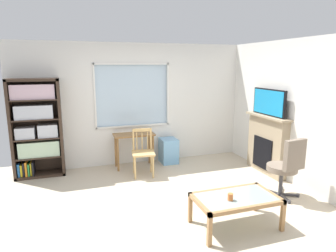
{
  "coord_description": "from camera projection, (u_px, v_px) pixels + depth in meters",
  "views": [
    {
      "loc": [
        -1.3,
        -3.93,
        2.11
      ],
      "look_at": [
        0.24,
        0.64,
        1.1
      ],
      "focal_mm": 31.69,
      "sensor_mm": 36.0,
      "label": 1
    }
  ],
  "objects": [
    {
      "name": "ground",
      "position": [
        167.0,
        207.0,
        4.49
      ],
      "size": [
        5.85,
        5.51,
        0.02
      ],
      "primitive_type": "cube",
      "color": "beige"
    },
    {
      "name": "sippy_cup",
      "position": [
        230.0,
        197.0,
        3.74
      ],
      "size": [
        0.07,
        0.07,
        0.09
      ],
      "primitive_type": "cylinder",
      "color": "orange",
      "rests_on": "coffee_table"
    },
    {
      "name": "office_chair",
      "position": [
        287.0,
        165.0,
        4.67
      ],
      "size": [
        0.57,
        0.58,
        1.0
      ],
      "color": "#7A6B5B",
      "rests_on": "ground"
    },
    {
      "name": "desk_under_window",
      "position": [
        134.0,
        140.0,
        6.11
      ],
      "size": [
        0.83,
        0.4,
        0.71
      ],
      "color": "olive",
      "rests_on": "ground"
    },
    {
      "name": "plastic_drawer_unit",
      "position": [
        169.0,
        151.0,
        6.46
      ],
      "size": [
        0.35,
        0.4,
        0.53
      ],
      "primitive_type": "cube",
      "color": "#72ADDB",
      "rests_on": "ground"
    },
    {
      "name": "coffee_table",
      "position": [
        236.0,
        201.0,
        3.87
      ],
      "size": [
        1.09,
        0.63,
        0.42
      ],
      "color": "#8C9E99",
      "rests_on": "ground"
    },
    {
      "name": "wooden_chair",
      "position": [
        143.0,
        152.0,
        5.68
      ],
      "size": [
        0.47,
        0.46,
        0.9
      ],
      "color": "tan",
      "rests_on": "ground"
    },
    {
      "name": "wall_right",
      "position": [
        306.0,
        115.0,
        5.0
      ],
      "size": [
        0.12,
        4.71,
        2.55
      ],
      "primitive_type": "cube",
      "color": "silver",
      "rests_on": "ground"
    },
    {
      "name": "bookshelf",
      "position": [
        36.0,
        126.0,
        5.56
      ],
      "size": [
        0.9,
        0.38,
        1.86
      ],
      "color": "#38281E",
      "rests_on": "ground"
    },
    {
      "name": "fireplace",
      "position": [
        267.0,
        144.0,
        5.81
      ],
      "size": [
        0.26,
        1.12,
        1.15
      ],
      "color": "tan",
      "rests_on": "ground"
    },
    {
      "name": "wall_back_with_window",
      "position": [
        133.0,
        106.0,
        6.33
      ],
      "size": [
        4.85,
        0.15,
        2.55
      ],
      "color": "silver",
      "rests_on": "ground"
    },
    {
      "name": "tv",
      "position": [
        269.0,
        102.0,
        5.64
      ],
      "size": [
        0.06,
        0.9,
        0.51
      ],
      "color": "black",
      "rests_on": "fireplace"
    }
  ]
}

